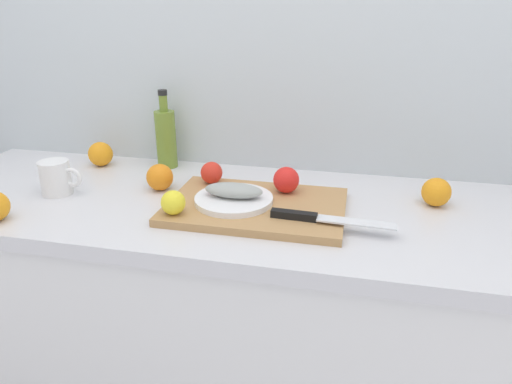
# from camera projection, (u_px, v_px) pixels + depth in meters

# --- Properties ---
(back_wall) EXTENTS (3.20, 0.05, 2.50)m
(back_wall) POSITION_uv_depth(u_px,v_px,m) (285.00, 55.00, 1.37)
(back_wall) COLOR silver
(back_wall) RESTS_ON ground_plane
(kitchen_counter) EXTENTS (2.00, 0.60, 0.90)m
(kitchen_counter) POSITION_uv_depth(u_px,v_px,m) (262.00, 342.00, 1.38)
(kitchen_counter) COLOR white
(kitchen_counter) RESTS_ON ground_plane
(cutting_board) EXTENTS (0.45, 0.30, 0.02)m
(cutting_board) POSITION_uv_depth(u_px,v_px,m) (256.00, 206.00, 1.17)
(cutting_board) COLOR tan
(cutting_board) RESTS_ON kitchen_counter
(white_plate) EXTENTS (0.20, 0.20, 0.01)m
(white_plate) POSITION_uv_depth(u_px,v_px,m) (234.00, 200.00, 1.17)
(white_plate) COLOR white
(white_plate) RESTS_ON cutting_board
(fish_fillet) EXTENTS (0.15, 0.06, 0.04)m
(fish_fillet) POSITION_uv_depth(u_px,v_px,m) (234.00, 190.00, 1.16)
(fish_fillet) COLOR #999E99
(fish_fillet) RESTS_ON white_plate
(chef_knife) EXTENTS (0.29, 0.04, 0.02)m
(chef_knife) POSITION_uv_depth(u_px,v_px,m) (316.00, 218.00, 1.07)
(chef_knife) COLOR silver
(chef_knife) RESTS_ON cutting_board
(lemon_0) EXTENTS (0.06, 0.06, 0.06)m
(lemon_0) POSITION_uv_depth(u_px,v_px,m) (173.00, 203.00, 1.10)
(lemon_0) COLOR yellow
(lemon_0) RESTS_ON cutting_board
(tomato_0) EXTENTS (0.07, 0.07, 0.07)m
(tomato_0) POSITION_uv_depth(u_px,v_px,m) (286.00, 180.00, 1.23)
(tomato_0) COLOR red
(tomato_0) RESTS_ON cutting_board
(tomato_1) EXTENTS (0.06, 0.06, 0.06)m
(tomato_1) POSITION_uv_depth(u_px,v_px,m) (212.00, 173.00, 1.29)
(tomato_1) COLOR red
(tomato_1) RESTS_ON cutting_board
(olive_oil_bottle) EXTENTS (0.06, 0.06, 0.25)m
(olive_oil_bottle) POSITION_uv_depth(u_px,v_px,m) (166.00, 137.00, 1.46)
(olive_oil_bottle) COLOR olive
(olive_oil_bottle) RESTS_ON kitchen_counter
(coffee_mug_1) EXTENTS (0.12, 0.08, 0.09)m
(coffee_mug_1) POSITION_uv_depth(u_px,v_px,m) (56.00, 178.00, 1.26)
(coffee_mug_1) COLOR white
(coffee_mug_1) RESTS_ON kitchen_counter
(orange_0) EXTENTS (0.08, 0.08, 0.08)m
(orange_0) POSITION_uv_depth(u_px,v_px,m) (101.00, 154.00, 1.49)
(orange_0) COLOR orange
(orange_0) RESTS_ON kitchen_counter
(orange_1) EXTENTS (0.08, 0.08, 0.08)m
(orange_1) POSITION_uv_depth(u_px,v_px,m) (160.00, 177.00, 1.29)
(orange_1) COLOR orange
(orange_1) RESTS_ON kitchen_counter
(orange_3) EXTENTS (0.07, 0.07, 0.07)m
(orange_3) POSITION_uv_depth(u_px,v_px,m) (436.00, 192.00, 1.19)
(orange_3) COLOR orange
(orange_3) RESTS_ON kitchen_counter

